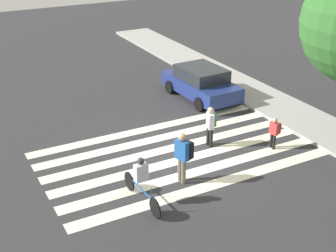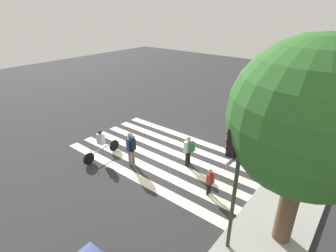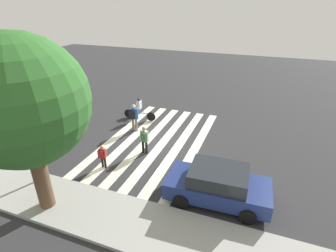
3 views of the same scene
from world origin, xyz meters
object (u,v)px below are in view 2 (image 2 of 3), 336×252
Objects in this scene: pedestrian_child_with_backpack at (131,146)px; cyclist_mid_street at (101,143)px; pedestrian_adult_yellow_jacket at (189,149)px; pedestrian_adult_tall_backpack at (210,180)px; traffic_light at (233,166)px; car_parked_silver_sedan at (267,134)px; street_tree at (309,120)px.

pedestrian_child_with_backpack is 1.83m from cyclist_mid_street.
pedestrian_adult_yellow_jacket is 2.40m from pedestrian_adult_tall_backpack.
pedestrian_adult_tall_backpack is at bearing -138.67° from traffic_light.
cyclist_mid_street is (0.49, -1.75, -0.19)m from pedestrian_child_with_backpack.
cyclist_mid_street is at bearing -45.76° from car_parked_silver_sedan.
cyclist_mid_street is at bearing -87.55° from street_tree.
cyclist_mid_street is (0.95, -5.97, 0.13)m from pedestrian_adult_tall_backpack.
pedestrian_adult_yellow_jacket is at bearing -30.16° from car_parked_silver_sedan.
street_tree is 7.84m from car_parked_silver_sedan.
traffic_light is 2.41m from street_tree.
street_tree is 4.95m from pedestrian_adult_tall_backpack.
pedestrian_adult_tall_backpack is 0.53× the size of cyclist_mid_street.
pedestrian_adult_yellow_jacket is 4.98m from car_parked_silver_sedan.
street_tree is at bearing 136.98° from traffic_light.
pedestrian_adult_yellow_jacket is (-3.35, -3.78, -2.25)m from traffic_light.
pedestrian_adult_yellow_jacket is 0.38× the size of car_parked_silver_sedan.
cyclist_mid_street is (2.27, -3.97, -0.07)m from pedestrian_adult_yellow_jacket.
cyclist_mid_street is (-1.08, -7.75, -2.33)m from traffic_light.
pedestrian_adult_yellow_jacket is (-1.88, -5.15, -3.57)m from street_tree.
street_tree is at bearing 21.86° from car_parked_silver_sedan.
pedestrian_adult_yellow_jacket is at bearing 117.37° from cyclist_mid_street.
street_tree is 6.54m from pedestrian_adult_yellow_jacket.
traffic_light is 8.16m from cyclist_mid_street.
cyclist_mid_street is 0.55× the size of car_parked_silver_sedan.
street_tree reaches higher than pedestrian_adult_yellow_jacket.
street_tree is 2.89× the size of cyclist_mid_street.
street_tree reaches higher than pedestrian_adult_tall_backpack.
car_parked_silver_sedan reaches higher than pedestrian_adult_tall_backpack.
street_tree is 3.78× the size of pedestrian_child_with_backpack.
pedestrian_child_with_backpack reaches higher than cyclist_mid_street.
pedestrian_adult_yellow_jacket is 1.27× the size of pedestrian_adult_tall_backpack.
cyclist_mid_street is at bearing 136.70° from pedestrian_adult_yellow_jacket.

